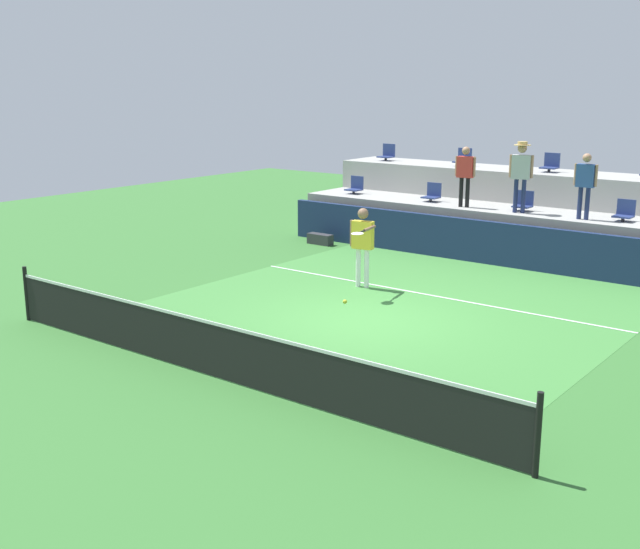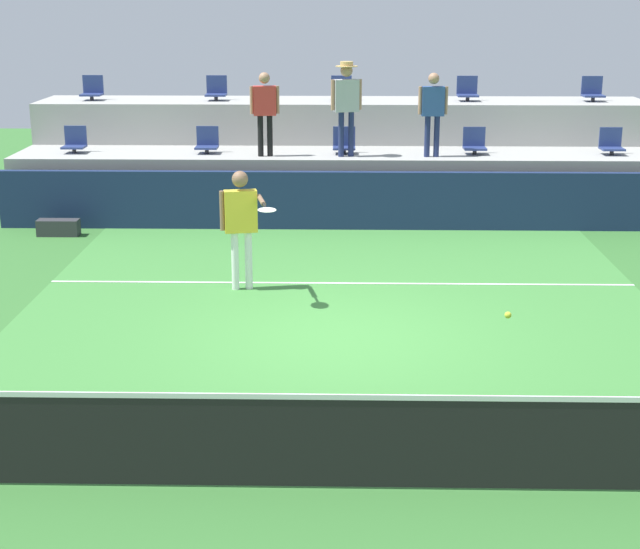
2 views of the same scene
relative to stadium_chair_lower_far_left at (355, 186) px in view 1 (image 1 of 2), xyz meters
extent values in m
plane|color=#336B2D|center=(5.33, -7.23, -1.46)|extent=(40.00, 40.00, 0.00)
cube|color=#3D7F38|center=(5.33, -6.23, -1.46)|extent=(9.00, 10.00, 0.01)
cube|color=white|center=(5.33, -4.83, -1.46)|extent=(9.00, 0.06, 0.00)
cylinder|color=black|center=(0.13, -11.23, -0.93)|extent=(0.08, 0.08, 1.07)
cylinder|color=black|center=(10.53, -11.23, -0.93)|extent=(0.08, 0.08, 1.07)
cube|color=black|center=(5.33, -11.23, -1.01)|extent=(10.40, 0.01, 0.87)
cube|color=white|center=(5.33, -11.23, -0.57)|extent=(10.40, 0.02, 0.05)
cube|color=navy|center=(5.33, -1.23, -0.91)|extent=(13.00, 0.16, 1.10)
cube|color=#9E9E99|center=(5.33, 0.07, -0.84)|extent=(13.00, 1.80, 1.25)
cube|color=#9E9E99|center=(5.33, 1.87, -0.41)|extent=(13.00, 1.80, 2.10)
cylinder|color=#2D2D33|center=(0.00, -0.08, -0.16)|extent=(0.08, 0.08, 0.10)
cube|color=navy|center=(0.00, -0.08, -0.09)|extent=(0.44, 0.40, 0.04)
cube|color=navy|center=(0.00, 0.10, 0.12)|extent=(0.44, 0.04, 0.38)
cylinder|color=#2D2D33|center=(2.65, -0.08, -0.16)|extent=(0.08, 0.08, 0.10)
cube|color=navy|center=(2.65, -0.08, -0.09)|extent=(0.44, 0.40, 0.04)
cube|color=navy|center=(2.65, 0.10, 0.12)|extent=(0.44, 0.04, 0.38)
cylinder|color=#2D2D33|center=(5.38, -0.08, -0.16)|extent=(0.08, 0.08, 0.10)
cube|color=navy|center=(5.38, -0.08, -0.09)|extent=(0.44, 0.40, 0.04)
cube|color=navy|center=(5.38, 0.10, 0.12)|extent=(0.44, 0.04, 0.38)
cylinder|color=#2D2D33|center=(7.96, -0.08, -0.16)|extent=(0.08, 0.08, 0.10)
cube|color=navy|center=(7.96, -0.08, -0.09)|extent=(0.44, 0.40, 0.04)
cube|color=navy|center=(7.96, 0.10, 0.12)|extent=(0.44, 0.04, 0.38)
cylinder|color=#2D2D33|center=(-0.04, 1.72, 0.69)|extent=(0.08, 0.08, 0.10)
cube|color=navy|center=(-0.04, 1.72, 0.76)|extent=(0.44, 0.40, 0.04)
cube|color=navy|center=(-0.04, 1.90, 0.97)|extent=(0.44, 0.04, 0.38)
cylinder|color=#2D2D33|center=(2.63, 1.72, 0.69)|extent=(0.08, 0.08, 0.10)
cube|color=navy|center=(2.63, 1.72, 0.76)|extent=(0.44, 0.40, 0.04)
cube|color=navy|center=(2.63, 1.90, 0.97)|extent=(0.44, 0.04, 0.38)
cylinder|color=#2D2D33|center=(5.32, 1.72, 0.69)|extent=(0.08, 0.08, 0.10)
cube|color=navy|center=(5.32, 1.72, 0.76)|extent=(0.44, 0.40, 0.04)
cube|color=navy|center=(5.32, 1.90, 0.97)|extent=(0.44, 0.04, 0.38)
cylinder|color=white|center=(3.74, -5.17, -1.02)|extent=(0.13, 0.13, 0.89)
cylinder|color=white|center=(3.94, -5.13, -1.02)|extent=(0.13, 0.13, 0.89)
cube|color=yellow|center=(3.84, -5.15, -0.26)|extent=(0.51, 0.27, 0.63)
sphere|color=#846047|center=(3.84, -5.15, 0.22)|extent=(0.28, 0.28, 0.24)
cylinder|color=#846047|center=(3.57, -5.20, -0.24)|extent=(0.08, 0.08, 0.59)
cylinder|color=#846047|center=(4.16, -5.37, -0.05)|extent=(0.18, 0.57, 0.07)
cylinder|color=black|center=(4.24, -5.74, -0.05)|extent=(0.09, 0.26, 0.04)
ellipsoid|color=silver|center=(4.30, -6.01, -0.05)|extent=(0.32, 0.37, 0.03)
cylinder|color=black|center=(3.75, -0.40, 0.18)|extent=(0.12, 0.12, 0.79)
cylinder|color=black|center=(3.93, -0.37, 0.18)|extent=(0.12, 0.12, 0.79)
cube|color=red|center=(3.84, -0.38, 0.86)|extent=(0.45, 0.23, 0.56)
sphere|color=#A87A5B|center=(3.84, -0.38, 1.29)|extent=(0.24, 0.24, 0.21)
cylinder|color=#A87A5B|center=(3.59, -0.42, 0.87)|extent=(0.08, 0.08, 0.53)
cylinder|color=#A87A5B|center=(4.09, -0.35, 0.87)|extent=(0.08, 0.08, 0.53)
cylinder|color=navy|center=(5.32, -0.41, 0.22)|extent=(0.13, 0.13, 0.87)
cylinder|color=navy|center=(5.51, -0.36, 0.22)|extent=(0.13, 0.13, 0.87)
cube|color=#B2B2B7|center=(5.41, -0.38, 0.96)|extent=(0.50, 0.29, 0.61)
sphere|color=#A87A5B|center=(5.41, -0.38, 1.43)|extent=(0.28, 0.28, 0.23)
cylinder|color=#A87A5B|center=(5.15, -0.45, 0.98)|extent=(0.08, 0.08, 0.58)
cylinder|color=#A87A5B|center=(5.68, -0.32, 0.98)|extent=(0.08, 0.08, 0.58)
cylinder|color=tan|center=(5.41, -0.38, 1.51)|extent=(0.51, 0.51, 0.01)
cylinder|color=tan|center=(5.41, -0.38, 1.56)|extent=(0.30, 0.30, 0.09)
cylinder|color=navy|center=(6.99, -0.39, 0.18)|extent=(0.11, 0.11, 0.79)
cylinder|color=navy|center=(7.17, -0.38, 0.18)|extent=(0.11, 0.11, 0.79)
cube|color=#2D4C8C|center=(7.08, -0.38, 0.86)|extent=(0.44, 0.20, 0.56)
sphere|color=#A87A5B|center=(7.08, -0.38, 1.29)|extent=(0.22, 0.22, 0.21)
cylinder|color=#A87A5B|center=(6.83, -0.39, 0.87)|extent=(0.07, 0.07, 0.53)
cylinder|color=#A87A5B|center=(7.33, -0.37, 0.87)|extent=(0.07, 0.07, 0.53)
sphere|color=#CCE033|center=(6.95, -10.13, -0.17)|extent=(0.07, 0.07, 0.07)
cube|color=#333338|center=(0.10, -1.87, -1.31)|extent=(0.76, 0.28, 0.30)
camera|label=1|loc=(13.74, -19.54, 3.07)|focal=44.65mm
camera|label=2|loc=(5.32, -19.03, 2.83)|focal=53.98mm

